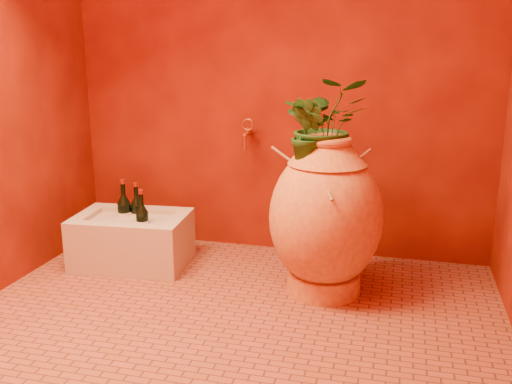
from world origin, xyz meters
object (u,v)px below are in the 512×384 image
(wine_bottle_a, at_px, (142,223))
(stone_basin, at_px, (132,241))
(amphora, at_px, (326,217))
(wine_bottle_b, at_px, (125,215))
(wine_bottle_c, at_px, (137,215))
(wall_tap, at_px, (247,132))

(wine_bottle_a, bearing_deg, stone_basin, 155.46)
(amphora, bearing_deg, stone_basin, 174.86)
(wine_bottle_b, bearing_deg, wine_bottle_a, -30.74)
(amphora, xyz_separation_m, wine_bottle_c, (-1.13, 0.19, -0.13))
(wall_tap, bearing_deg, wine_bottle_c, -153.03)
(stone_basin, distance_m, wine_bottle_b, 0.16)
(stone_basin, relative_size, wine_bottle_a, 2.22)
(stone_basin, relative_size, wine_bottle_c, 2.19)
(amphora, xyz_separation_m, wall_tap, (-0.54, 0.49, 0.33))
(wine_bottle_c, bearing_deg, wall_tap, 26.97)
(stone_basin, relative_size, wine_bottle_b, 2.04)
(wine_bottle_a, bearing_deg, amphora, -3.32)
(wine_bottle_b, bearing_deg, stone_basin, -37.90)
(stone_basin, bearing_deg, wine_bottle_a, -24.54)
(stone_basin, xyz_separation_m, wine_bottle_c, (-0.00, 0.09, 0.13))
(stone_basin, height_order, wine_bottle_a, wine_bottle_a)
(stone_basin, distance_m, wall_tap, 0.92)
(wine_bottle_a, bearing_deg, wine_bottle_b, 149.26)
(wine_bottle_c, bearing_deg, amphora, -9.48)
(wine_bottle_a, bearing_deg, wall_tap, 40.83)
(amphora, distance_m, wine_bottle_c, 1.15)
(amphora, relative_size, stone_basin, 1.23)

